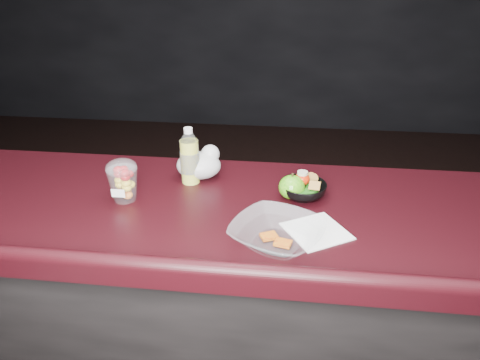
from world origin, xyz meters
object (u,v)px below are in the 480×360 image
Objects in this scene: lemonade_bottle at (190,160)px; snack_bowl at (302,189)px; takeout_bowl at (277,234)px; green_apple at (292,187)px; fruit_cup at (123,180)px.

snack_bowl is at bearing -9.15° from lemonade_bottle.
lemonade_bottle reaches higher than takeout_bowl.
lemonade_bottle is 2.24× the size of green_apple.
lemonade_bottle is 0.37m from green_apple.
lemonade_bottle is 0.40m from snack_bowl.
green_apple is 0.28× the size of takeout_bowl.
lemonade_bottle reaches higher than snack_bowl.
green_apple is 0.04m from snack_bowl.
snack_bowl is 0.51× the size of takeout_bowl.
takeout_bowl is at bearing -47.21° from lemonade_bottle.
snack_bowl is (0.39, -0.06, -0.06)m from lemonade_bottle.
green_apple reaches higher than snack_bowl.
lemonade_bottle is 0.62× the size of takeout_bowl.
fruit_cup is at bearing -171.16° from snack_bowl.
snack_bowl is 0.29m from takeout_bowl.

